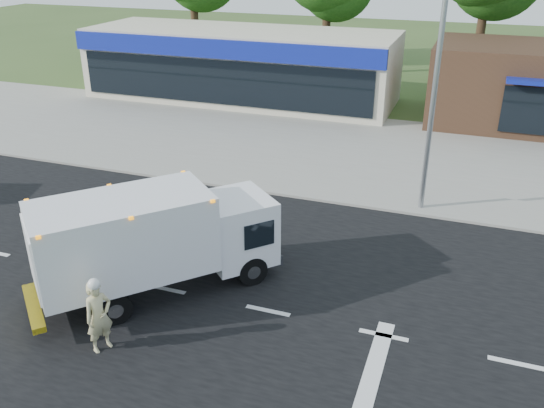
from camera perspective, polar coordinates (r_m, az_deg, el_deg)
name	(u,v)px	position (r m, az deg, el deg)	size (l,w,h in m)	color
ground	(268,311)	(15.17, -0.41, -10.57)	(120.00, 120.00, 0.00)	#385123
road_asphalt	(268,311)	(15.17, -0.41, -10.56)	(60.00, 14.00, 0.02)	black
sidewalk	(342,190)	(22.06, 6.94, 1.35)	(60.00, 2.40, 0.12)	gray
parking_apron	(371,145)	(27.40, 9.77, 5.81)	(60.00, 9.00, 0.02)	gray
lane_markings	(303,354)	(13.81, 3.04, -14.66)	(55.20, 7.00, 0.01)	silver
ems_box_truck	(152,237)	(15.39, -11.80, -3.25)	(5.95, 6.21, 2.92)	black
emergency_worker	(99,315)	(14.00, -16.80, -10.51)	(0.67, 0.78, 1.92)	#C5BA83
retail_strip_mall	(241,65)	(34.87, -3.11, 13.63)	(18.00, 6.20, 4.00)	beige
brown_storefront	(534,86)	(32.41, 24.54, 10.58)	(10.00, 6.70, 4.00)	#382316
traffic_signal_pole	(416,70)	(19.68, 14.11, 12.80)	(3.51, 0.25, 8.00)	gray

